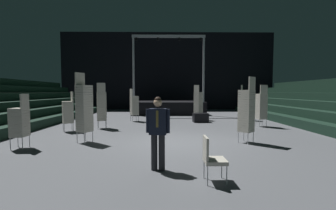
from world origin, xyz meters
TOP-DOWN VIEW (x-y plane):
  - ground_plane at (0.00, 0.00)m, footprint 22.00×30.00m
  - arena_end_wall at (0.00, 15.00)m, footprint 22.00×0.30m
  - stage_riser at (0.00, 10.70)m, footprint 5.97×3.58m
  - man_with_tie at (-0.45, -2.87)m, footprint 0.57×0.27m
  - chair_stack_front_left at (2.67, -0.11)m, footprint 0.62×0.62m
  - chair_stack_front_right at (-2.22, 5.76)m, footprint 0.60×0.60m
  - chair_stack_mid_left at (-4.82, 2.24)m, footprint 0.61×0.61m
  - chair_stack_mid_right at (4.87, 3.60)m, footprint 0.50×0.50m
  - chair_stack_mid_centre at (-5.02, -0.84)m, footprint 0.45×0.45m
  - chair_stack_rear_left at (-3.49, 3.11)m, footprint 0.52×0.52m
  - chair_stack_rear_right at (4.93, 6.26)m, footprint 0.60×0.60m
  - chair_stack_rear_centre at (1.92, 6.47)m, footprint 0.62×0.62m
  - chair_stack_aisle_left at (-3.23, 0.01)m, footprint 0.60×0.60m
  - equipment_road_case at (1.90, 5.35)m, footprint 0.95×0.67m
  - loose_chair_near_man at (0.67, -3.57)m, footprint 0.44×0.44m

SIDE VIEW (x-z plane):
  - ground_plane at x=0.00m, z-range -0.10..0.00m
  - equipment_road_case at x=1.90m, z-range 0.00..0.55m
  - loose_chair_near_man at x=0.67m, z-range 0.06..1.01m
  - stage_riser at x=0.00m, z-range -2.51..3.74m
  - chair_stack_mid_centre at x=-5.02m, z-range 0.00..1.80m
  - chair_stack_mid_left at x=-4.82m, z-range 0.00..1.88m
  - man_with_tie at x=-0.45m, z-range 0.12..1.86m
  - chair_stack_front_right at x=-2.22m, z-range 0.00..2.05m
  - chair_stack_mid_right at x=4.87m, z-range 0.00..2.22m
  - chair_stack_rear_left at x=-3.49m, z-range 0.00..2.30m
  - chair_stack_rear_right at x=4.93m, z-range 0.00..2.30m
  - chair_stack_rear_centre at x=1.92m, z-range 0.00..2.30m
  - chair_stack_front_left at x=2.67m, z-range 0.00..2.39m
  - chair_stack_aisle_left at x=-3.23m, z-range 0.00..2.56m
  - arena_end_wall at x=0.00m, z-range 0.00..8.00m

